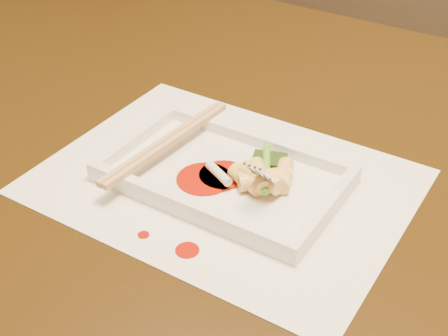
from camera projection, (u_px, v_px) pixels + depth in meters
The scene contains 24 objects.
table at pixel (199, 192), 0.85m from camera, with size 1.40×0.90×0.75m.
placemat at pixel (224, 182), 0.70m from camera, with size 0.40×0.30×0.00m, color white.
sauce_splatter_a at pixel (187, 250), 0.61m from camera, with size 0.02×0.02×0.00m, color #9F1204.
sauce_splatter_b at pixel (144, 235), 0.63m from camera, with size 0.01×0.01×0.00m, color #9F1204.
plate_base at pixel (224, 178), 0.70m from camera, with size 0.26×0.16×0.01m, color white.
plate_rim_far at pixel (257, 140), 0.74m from camera, with size 0.26×0.01×0.01m, color white.
plate_rim_near at pixel (186, 206), 0.64m from camera, with size 0.26×0.01×0.01m, color white.
plate_rim_left at pixel (136, 138), 0.74m from camera, with size 0.01×0.14×0.01m, color white.
plate_rim_right at pixel (327, 208), 0.64m from camera, with size 0.01×0.14×0.01m, color white.
veg_piece at pixel (269, 162), 0.70m from camera, with size 0.04×0.03×0.01m, color black.
scallion_white at pixel (219, 173), 0.68m from camera, with size 0.01×0.01×0.04m, color #EAEACC.
scallion_green at pixel (266, 169), 0.68m from camera, with size 0.01×0.01×0.09m, color #449E19.
chopstick_a at pixel (164, 141), 0.72m from camera, with size 0.01×0.21×0.01m, color tan.
chopstick_b at pixel (170, 143), 0.72m from camera, with size 0.01×0.21×0.01m, color tan.
fork at pixel (292, 129), 0.63m from camera, with size 0.09×0.10×0.14m, color silver, non-canonical shape.
sauce_blob_0 at pixel (204, 179), 0.69m from camera, with size 0.06×0.06×0.00m, color #9F1204.
sauce_blob_1 at pixel (224, 175), 0.69m from camera, with size 0.06×0.06×0.00m, color #9F1204.
rice_cake_0 at pixel (283, 176), 0.68m from camera, with size 0.02×0.02×0.05m, color #FFDF77.
rice_cake_1 at pixel (269, 176), 0.68m from camera, with size 0.02×0.02×0.05m, color #FFDF77.
rice_cake_2 at pixel (260, 175), 0.67m from camera, with size 0.02×0.02×0.05m, color #FFDF77.
rice_cake_3 at pixel (265, 180), 0.67m from camera, with size 0.02×0.02×0.05m, color #FFDF77.
rice_cake_4 at pixel (247, 179), 0.67m from camera, with size 0.02×0.02×0.04m, color #FFDF77.
rice_cake_5 at pixel (260, 178), 0.66m from camera, with size 0.02×0.02×0.05m, color #FFDF77.
rice_cake_6 at pixel (260, 181), 0.67m from camera, with size 0.02×0.02×0.05m, color #FFDF77.
Camera 1 is at (0.39, -0.55, 1.17)m, focal length 50.00 mm.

